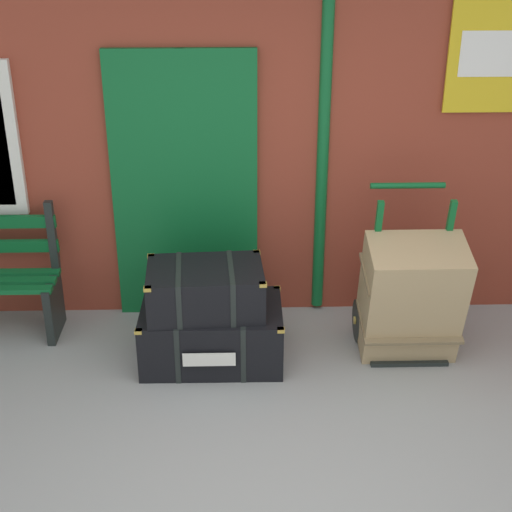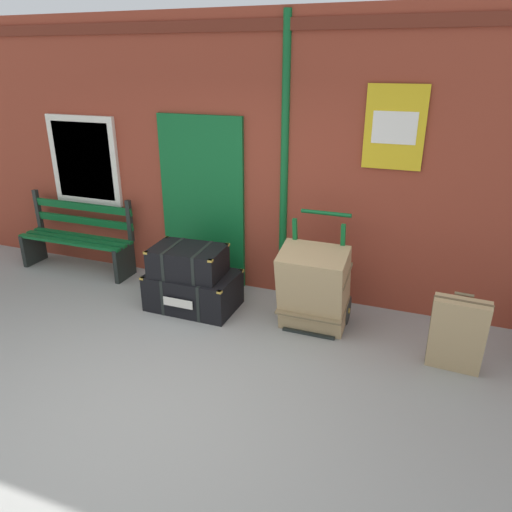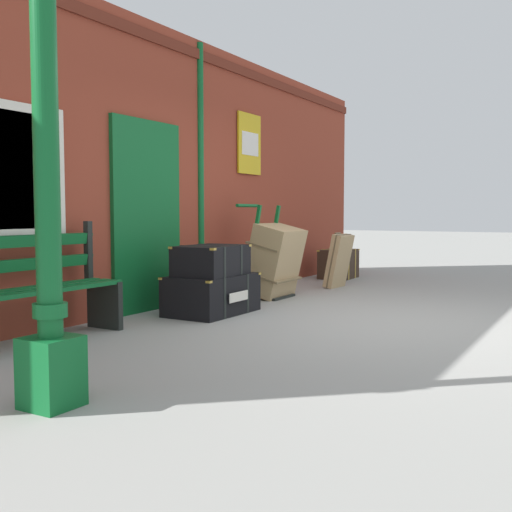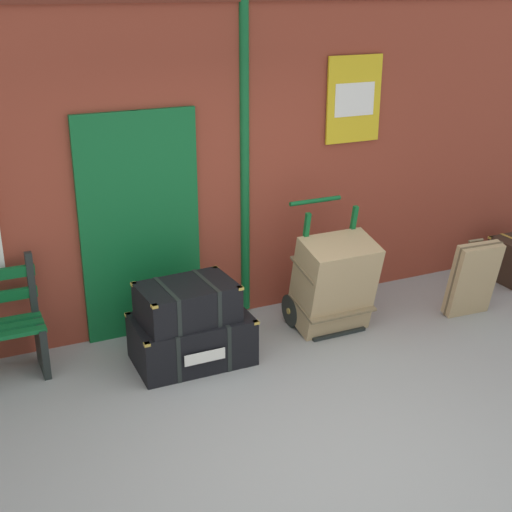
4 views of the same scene
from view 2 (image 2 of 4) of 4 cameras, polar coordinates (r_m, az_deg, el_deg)
ground_plane at (r=4.37m, az=-13.35°, el=-16.53°), size 60.00×60.00×0.00m
brick_facade at (r=5.85m, az=-0.70°, el=11.38°), size 10.40×0.35×3.20m
platform_bench at (r=6.99m, az=-20.20°, el=1.99°), size 1.60×0.43×1.01m
steamer_trunk_base at (r=5.67m, az=-7.37°, el=-4.00°), size 1.02×0.68×0.43m
steamer_trunk_middle at (r=5.51m, az=-7.99°, el=-0.57°), size 0.84×0.59×0.33m
porters_trolley at (r=5.33m, az=7.17°, el=-5.03°), size 0.71×0.58×1.20m
large_brown_trunk at (r=5.08m, az=6.80°, el=-3.80°), size 0.70×0.63×0.96m
suitcase_umber at (r=4.76m, az=22.59°, el=-8.58°), size 0.49×0.31×0.80m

